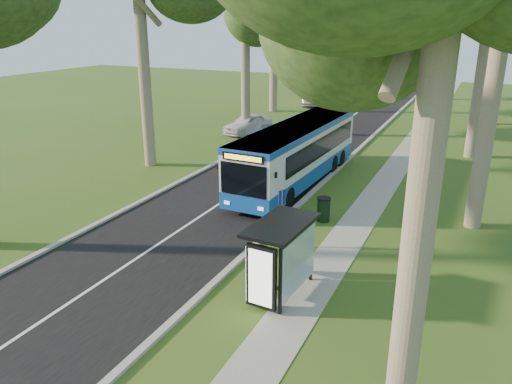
# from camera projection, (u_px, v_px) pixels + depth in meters

# --- Properties ---
(ground) EXTENTS (120.00, 120.00, 0.00)m
(ground) POSITION_uv_depth(u_px,v_px,m) (252.00, 250.00, 18.98)
(ground) COLOR #36581B
(ground) RESTS_ON ground
(road) EXTENTS (7.00, 100.00, 0.02)m
(road) POSITION_uv_depth(u_px,v_px,m) (271.00, 170.00, 28.93)
(road) COLOR black
(road) RESTS_ON ground
(kerb_east) EXTENTS (0.25, 100.00, 0.12)m
(kerb_east) POSITION_uv_depth(u_px,v_px,m) (329.00, 177.00, 27.52)
(kerb_east) COLOR #9E9B93
(kerb_east) RESTS_ON ground
(kerb_west) EXTENTS (0.25, 100.00, 0.12)m
(kerb_west) POSITION_uv_depth(u_px,v_px,m) (218.00, 162.00, 30.30)
(kerb_west) COLOR #9E9B93
(kerb_west) RESTS_ON ground
(centre_line) EXTENTS (0.12, 100.00, 0.00)m
(centre_line) POSITION_uv_depth(u_px,v_px,m) (271.00, 170.00, 28.92)
(centre_line) COLOR white
(centre_line) RESTS_ON road
(footpath) EXTENTS (1.50, 100.00, 0.02)m
(footpath) POSITION_uv_depth(u_px,v_px,m) (384.00, 185.00, 26.35)
(footpath) COLOR gray
(footpath) RESTS_ON ground
(bus) EXTENTS (2.94, 11.85, 3.12)m
(bus) POSITION_uv_depth(u_px,v_px,m) (297.00, 154.00, 26.13)
(bus) COLOR silver
(bus) RESTS_ON ground
(bus_stop_sign) EXTENTS (0.17, 0.31, 2.34)m
(bus_stop_sign) POSITION_uv_depth(u_px,v_px,m) (281.00, 211.00, 18.77)
(bus_stop_sign) COLOR gray
(bus_stop_sign) RESTS_ON ground
(bus_shelter) EXTENTS (1.69, 2.88, 2.39)m
(bus_shelter) POSITION_uv_depth(u_px,v_px,m) (280.00, 250.00, 15.14)
(bus_shelter) COLOR black
(bus_shelter) RESTS_ON ground
(litter_bin) EXTENTS (0.61, 0.61, 1.06)m
(litter_bin) POSITION_uv_depth(u_px,v_px,m) (324.00, 209.00, 21.53)
(litter_bin) COLOR black
(litter_bin) RESTS_ON ground
(car_white) EXTENTS (2.91, 4.61, 1.46)m
(car_white) POSITION_uv_depth(u_px,v_px,m) (248.00, 124.00, 37.96)
(car_white) COLOR silver
(car_white) RESTS_ON ground
(car_silver) EXTENTS (3.19, 4.92, 1.53)m
(car_silver) POSITION_uv_depth(u_px,v_px,m) (310.00, 97.00, 50.45)
(car_silver) COLOR #999CA1
(car_silver) RESTS_ON ground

